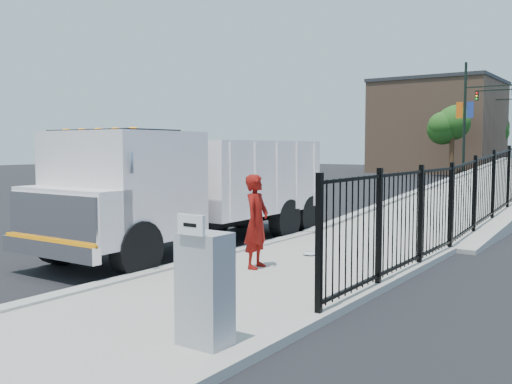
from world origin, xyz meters
The scene contains 14 objects.
ground centered at (0.00, 0.00, 0.00)m, with size 120.00×120.00×0.00m, color black.
sidewalk centered at (1.93, -2.00, 0.06)m, with size 3.55×12.00×0.12m, color #9E998E.
curb centered at (0.00, -2.00, 0.08)m, with size 0.30×12.00×0.16m, color #ADAAA3.
ramp centered at (2.12, 16.00, 0.00)m, with size 3.95×24.00×1.70m, color #9E998E.
truck centered at (-1.36, 1.06, 1.49)m, with size 2.61×7.75×2.65m.
worker centered at (1.29, -0.17, 0.96)m, with size 0.62×0.40×1.69m, color maroon.
utility_cabinet centered at (3.10, -3.79, 0.75)m, with size 0.55×0.40×1.25m, color gray.
arrow_sign centered at (3.10, -4.01, 1.48)m, with size 0.35×0.04×0.22m, color white.
debris centered at (1.50, 1.43, 0.16)m, with size 0.30×0.30×0.07m, color silver.
light_pole_0 centered at (-3.16, 31.63, 4.36)m, with size 3.78×0.22×8.00m.
light_pole_2 centered at (-4.45, 43.47, 4.36)m, with size 3.77×0.22×8.00m.
tree_0 centered at (-5.51, 36.06, 3.95)m, with size 2.67×2.67×5.33m.
tree_2 centered at (-5.36, 49.29, 3.96)m, with size 2.80×2.80×5.40m.
building centered at (-9.00, 44.00, 4.00)m, with size 10.00×10.00×8.00m, color #8C664C.
Camera 1 is at (7.06, -8.53, 2.30)m, focal length 40.00 mm.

